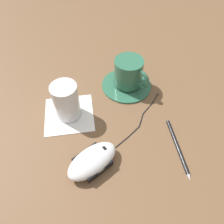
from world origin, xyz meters
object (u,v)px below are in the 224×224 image
Objects in this scene: saucer at (126,85)px; computer_mouse at (92,161)px; coffee_cup at (129,72)px; drinking_glass at (66,101)px; pen at (178,147)px.

computer_mouse reaches higher than saucer.
coffee_cup is at bearing -6.30° from saucer.
pen is (0.15, -0.23, -0.04)m from drinking_glass.
coffee_cup is at bearing -0.63° from drinking_glass.
saucer is 1.00× the size of pen.
drinking_glass reaches higher than coffee_cup.
coffee_cup is 0.90× the size of computer_mouse.
drinking_glass reaches higher than saucer.
coffee_cup is 0.19m from drinking_glass.
pen is at bearing -97.88° from coffee_cup.
saucer is at bearing -0.45° from drinking_glass.
saucer is 0.19m from drinking_glass.
computer_mouse is 0.16m from drinking_glass.
coffee_cup is 1.18× the size of drinking_glass.
saucer is at bearing 83.59° from pen.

